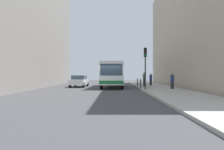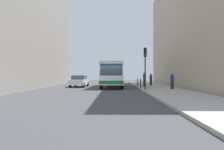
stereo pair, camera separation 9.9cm
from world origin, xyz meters
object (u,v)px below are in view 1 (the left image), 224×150
(pedestrian_near_signal, at_px, (172,81))
(pedestrian_mid_sidewalk, at_px, (144,79))
(bus, at_px, (113,73))
(bollard_near, at_px, (140,83))
(bollard_mid, at_px, (138,82))
(car_beside_bus, at_px, (79,81))
(traffic_light, at_px, (145,60))
(pedestrian_far_sidewalk, at_px, (151,79))

(pedestrian_near_signal, distance_m, pedestrian_mid_sidewalk, 5.26)
(bus, relative_size, bollard_near, 11.67)
(bus, distance_m, pedestrian_mid_sidewalk, 4.03)
(bollard_mid, height_order, pedestrian_mid_sidewalk, pedestrian_mid_sidewalk)
(bollard_near, bearing_deg, bus, 135.25)
(car_beside_bus, bearing_deg, bollard_mid, 179.74)
(bus, height_order, bollard_mid, bus)
(traffic_light, distance_m, pedestrian_near_signal, 3.53)
(pedestrian_mid_sidewalk, bearing_deg, bus, -31.89)
(bollard_near, relative_size, pedestrian_mid_sidewalk, 0.53)
(bollard_mid, relative_size, pedestrian_far_sidewalk, 0.59)
(traffic_light, xyz_separation_m, pedestrian_near_signal, (2.81, 0.55, -2.06))
(traffic_light, bearing_deg, pedestrian_far_sidewalk, 76.79)
(bus, xyz_separation_m, bollard_mid, (3.13, 0.00, -1.10))
(traffic_light, bearing_deg, bollard_mid, 90.92)
(bollard_near, xyz_separation_m, pedestrian_near_signal, (2.91, -2.54, 0.32))
(bus, xyz_separation_m, bollard_near, (3.13, -3.10, -1.10))
(traffic_light, xyz_separation_m, bollard_mid, (-0.10, 6.20, -2.38))
(traffic_light, height_order, pedestrian_far_sidewalk, traffic_light)
(bollard_near, bearing_deg, car_beside_bus, 154.76)
(pedestrian_mid_sidewalk, relative_size, pedestrian_far_sidewalk, 1.12)
(car_beside_bus, distance_m, pedestrian_near_signal, 11.99)
(pedestrian_far_sidewalk, bearing_deg, car_beside_bus, -60.54)
(traffic_light, bearing_deg, car_beside_bus, 138.82)
(traffic_light, relative_size, bollard_mid, 4.32)
(car_beside_bus, relative_size, bollard_near, 4.72)
(car_beside_bus, distance_m, pedestrian_mid_sidewalk, 8.30)
(pedestrian_near_signal, xyz_separation_m, pedestrian_mid_sidewalk, (-2.15, 4.80, 0.11))
(car_beside_bus, relative_size, traffic_light, 1.09)
(pedestrian_near_signal, height_order, pedestrian_mid_sidewalk, pedestrian_mid_sidewalk)
(bollard_near, bearing_deg, traffic_light, -88.15)
(bus, height_order, traffic_light, traffic_light)
(bus, xyz_separation_m, traffic_light, (3.23, -6.19, 1.28))
(car_beside_bus, relative_size, pedestrian_far_sidewalk, 2.79)
(car_beside_bus, xyz_separation_m, pedestrian_far_sidewalk, (9.40, 1.30, 0.16))
(traffic_light, bearing_deg, pedestrian_near_signal, 11.16)
(traffic_light, distance_m, pedestrian_far_sidewalk, 8.38)
(car_beside_bus, xyz_separation_m, bollard_mid, (7.45, -0.41, -0.16))
(car_beside_bus, bearing_deg, pedestrian_mid_sidewalk, 174.18)
(traffic_light, relative_size, pedestrian_far_sidewalk, 2.55)
(car_beside_bus, bearing_deg, bus, 177.43)
(traffic_light, xyz_separation_m, bollard_near, (-0.10, 3.09, -2.38))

